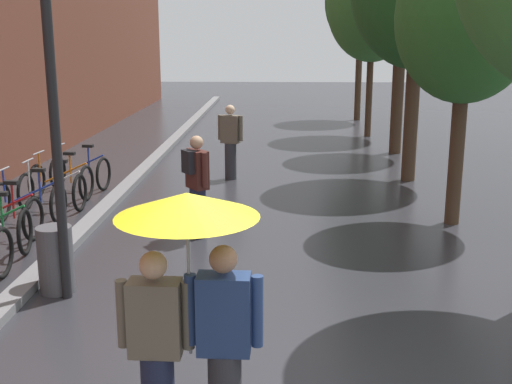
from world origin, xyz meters
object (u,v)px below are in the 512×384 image
street_tree_1 (467,18)px  pedestrian_walking_far (197,184)px  parked_bicycle_5 (53,191)px  street_lamp_post (52,94)px  pedestrian_walking_midground (230,142)px  couple_under_umbrella (189,287)px  parked_bicycle_3 (2,216)px  parked_bicycle_7 (80,172)px  litter_bin (56,259)px  parked_bicycle_4 (30,201)px  street_tree_5 (361,2)px  parked_bicycle_6 (61,181)px  street_tree_4 (373,4)px

street_tree_1 → pedestrian_walking_far: bearing=-167.3°
parked_bicycle_5 → street_lamp_post: 4.81m
street_lamp_post → pedestrian_walking_far: (1.31, 2.50, -1.62)m
pedestrian_walking_midground → pedestrian_walking_far: size_ratio=1.01×
couple_under_umbrella → pedestrian_walking_far: 5.48m
parked_bicycle_3 → parked_bicycle_7: same height
litter_bin → parked_bicycle_4: bearing=116.3°
litter_bin → street_tree_5: bearing=71.6°
parked_bicycle_4 → parked_bicycle_6: bearing=89.2°
parked_bicycle_3 → street_lamp_post: 3.59m
couple_under_umbrella → street_lamp_post: bearing=123.8°
street_tree_4 → couple_under_umbrella: 16.77m
parked_bicycle_5 → couple_under_umbrella: bearing=-63.2°
street_tree_1 → street_tree_4: size_ratio=0.82×
pedestrian_walking_far → street_tree_1: bearing=12.7°
street_tree_1 → parked_bicycle_3: 8.05m
parked_bicycle_7 → street_tree_5: bearing=58.7°
parked_bicycle_7 → street_lamp_post: bearing=-74.8°
parked_bicycle_3 → street_tree_1: bearing=9.1°
parked_bicycle_6 → parked_bicycle_7: same height
street_tree_5 → parked_bicycle_4: (-7.21, -14.12, -3.93)m
parked_bicycle_5 → parked_bicycle_7: 1.68m
street_lamp_post → pedestrian_walking_midground: size_ratio=2.57×
parked_bicycle_3 → parked_bicycle_7: bearing=86.5°
street_tree_4 → parked_bicycle_6: bearing=-129.9°
street_tree_5 → parked_bicycle_3: street_tree_5 is taller
street_lamp_post → litter_bin: size_ratio=5.03×
parked_bicycle_6 → street_tree_1: bearing=-10.6°
pedestrian_walking_far → parked_bicycle_3: bearing=-176.1°
street_tree_1 → pedestrian_walking_far: (-4.28, -0.96, -2.54)m
street_tree_4 → street_tree_5: bearing=88.2°
parked_bicycle_7 → couple_under_umbrella: bearing=-67.9°
parked_bicycle_4 → couple_under_umbrella: 7.21m
street_tree_5 → pedestrian_walking_far: 15.81m
street_tree_1 → couple_under_umbrella: 7.63m
street_tree_4 → street_lamp_post: (-5.41, -13.27, -1.58)m
pedestrian_walking_far → parked_bicycle_7: bearing=131.8°
street_tree_4 → couple_under_umbrella: size_ratio=2.83×
street_lamp_post → parked_bicycle_5: bearing=111.1°
parked_bicycle_6 → pedestrian_walking_midground: pedestrian_walking_midground is taller
parked_bicycle_5 → pedestrian_walking_far: bearing=-28.0°
couple_under_umbrella → litter_bin: (-2.14, 3.11, -0.92)m
parked_bicycle_4 → street_lamp_post: 4.22m
pedestrian_walking_midground → parked_bicycle_3: bearing=-125.8°
parked_bicycle_7 → pedestrian_walking_far: bearing=-48.2°
parked_bicycle_7 → street_lamp_post: size_ratio=0.27×
street_tree_4 → pedestrian_walking_far: bearing=-110.8°
parked_bicycle_4 → parked_bicycle_7: bearing=86.9°
street_tree_4 → parked_bicycle_7: size_ratio=5.02×
pedestrian_walking_midground → pedestrian_walking_far: bearing=-92.7°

